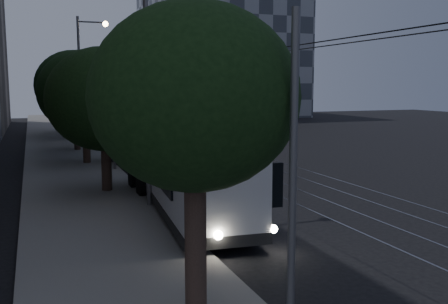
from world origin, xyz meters
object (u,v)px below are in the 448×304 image
car_white_a (146,147)px  streetlamp_near (157,42)px  pickup_silver (148,151)px  car_white_b (106,139)px  car_white_c (109,130)px  car_white_d (96,125)px  trolleybus (184,166)px  streetlamp_far (85,68)px

car_white_a → streetlamp_near: streetlamp_near is taller
pickup_silver → car_white_b: size_ratio=1.35×
car_white_c → car_white_a: bearing=-74.2°
car_white_b → streetlamp_near: size_ratio=0.46×
car_white_d → streetlamp_near: 33.79m
car_white_a → car_white_c: (-0.17, 15.00, -0.12)m
trolleybus → streetlamp_near: 4.75m
car_white_a → car_white_c: 15.00m
pickup_silver → car_white_a: size_ratio=1.46×
car_white_b → streetlamp_far: bearing=123.1°
car_white_b → car_white_c: size_ratio=1.24×
car_white_d → trolleybus: bearing=-69.2°
car_white_b → car_white_d: (0.88, 13.69, 0.02)m
pickup_silver → car_white_c: bearing=77.9°
car_white_d → streetlamp_far: (-1.98, -11.06, 5.29)m
trolleybus → streetlamp_far: (-1.29, 22.66, 4.37)m
car_white_a → car_white_d: (-0.71, 20.37, -0.03)m
car_white_a → streetlamp_near: 14.24m
car_white_b → streetlamp_far: 6.02m
streetlamp_near → streetlamp_far: size_ratio=1.05×
car_white_d → car_white_a: bearing=-66.1°
pickup_silver → streetlamp_far: streetlamp_far is taller
car_white_b → car_white_c: (1.41, 8.32, -0.06)m
trolleybus → car_white_b: trolleybus is taller
trolleybus → car_white_c: trolleybus is taller
trolleybus → pickup_silver: bearing=89.9°
car_white_d → streetlamp_far: size_ratio=0.43×
streetlamp_far → car_white_d: bearing=79.8°
pickup_silver → streetlamp_far: size_ratio=0.65×
trolleybus → streetlamp_far: streetlamp_far is taller
car_white_b → trolleybus: bearing=-79.1°
car_white_b → streetlamp_far: (-1.10, 2.63, 5.31)m
trolleybus → car_white_a: 13.45m
car_white_a → pickup_silver: bearing=-78.1°
car_white_c → pickup_silver: bearing=-76.0°
car_white_b → car_white_d: bearing=96.7°
car_white_c → car_white_d: bearing=110.9°
car_white_a → car_white_d: bearing=113.7°
pickup_silver → car_white_b: 9.81m
streetlamp_near → car_white_c: bearing=85.7°
trolleybus → car_white_a: size_ratio=2.69×
car_white_a → car_white_c: bearing=112.3°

